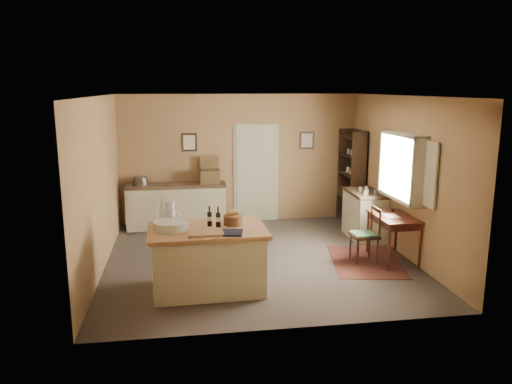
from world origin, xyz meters
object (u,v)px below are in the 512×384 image
writing_desk (394,221)px  right_cabinet (364,214)px  desk_chair (364,235)px  shelving_unit (354,177)px  work_island (207,258)px  sideboard (177,204)px

writing_desk → right_cabinet: bearing=90.0°
desk_chair → right_cabinet: right_cabinet is taller
desk_chair → shelving_unit: bearing=73.8°
shelving_unit → work_island: bearing=-135.8°
writing_desk → shelving_unit: 2.43m
right_cabinet → desk_chair: bearing=-110.9°
shelving_unit → sideboard: bearing=176.9°
desk_chair → writing_desk: bearing=-3.7°
sideboard → shelving_unit: size_ratio=1.03×
right_cabinet → shelving_unit: 1.23m
work_island → desk_chair: (2.62, 0.80, -0.04)m
right_cabinet → shelving_unit: (0.15, 1.10, 0.53)m
writing_desk → desk_chair: 0.54m
writing_desk → shelving_unit: shelving_unit is taller
shelving_unit → writing_desk: bearing=-93.6°
work_island → right_cabinet: work_island is taller
work_island → right_cabinet: size_ratio=1.59×
desk_chair → shelving_unit: shelving_unit is taller
sideboard → work_island: bearing=-82.8°
work_island → sideboard: (-0.43, 3.38, -0.00)m
writing_desk → work_island: bearing=-166.0°
sideboard → writing_desk: (3.54, -2.60, 0.19)m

